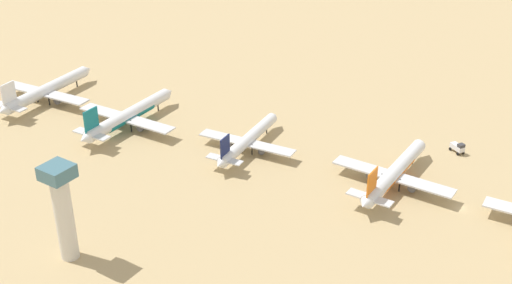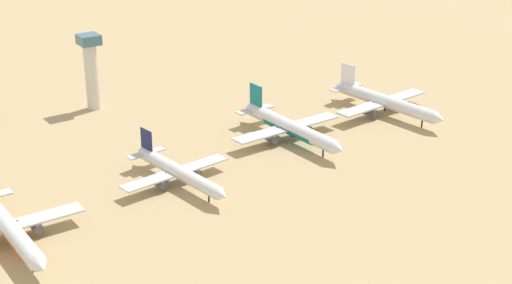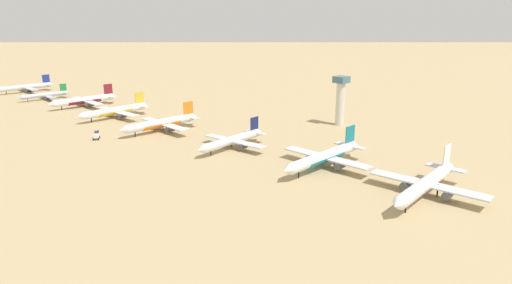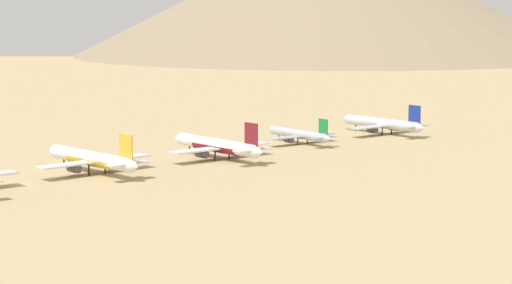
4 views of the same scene
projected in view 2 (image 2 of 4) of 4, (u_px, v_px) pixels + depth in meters
name	position (u px, v px, depth m)	size (l,w,h in m)	color
parked_jet_4	(8.00, 227.00, 188.12)	(47.97, 38.85, 13.87)	silver
parked_jet_5	(178.00, 172.00, 219.34)	(43.11, 35.15, 12.43)	silver
parked_jet_6	(290.00, 127.00, 250.16)	(50.07, 40.64, 14.45)	silver
parked_jet_7	(385.00, 101.00, 273.23)	(50.52, 41.15, 14.56)	silver
control_tower	(91.00, 68.00, 275.17)	(7.20, 7.20, 27.60)	beige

